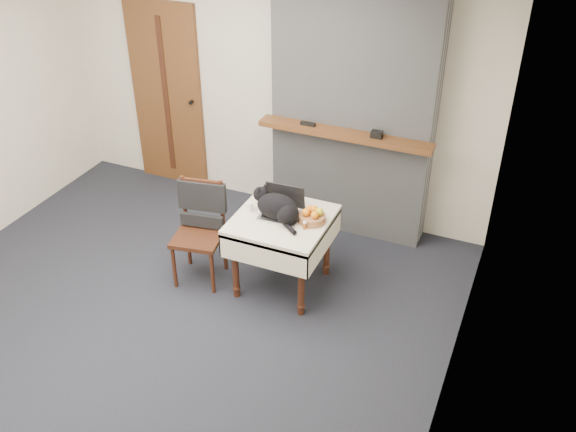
% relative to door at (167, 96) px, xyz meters
% --- Properties ---
extents(ground, '(4.50, 4.50, 0.00)m').
position_rel_door_xyz_m(ground, '(1.20, -1.97, -1.00)').
color(ground, black).
rests_on(ground, ground).
extents(room_shell, '(4.52, 4.01, 2.61)m').
position_rel_door_xyz_m(room_shell, '(1.20, -1.51, 0.76)').
color(room_shell, beige).
rests_on(room_shell, ground).
extents(door, '(0.82, 0.10, 2.00)m').
position_rel_door_xyz_m(door, '(0.00, 0.00, 0.00)').
color(door, brown).
rests_on(door, ground).
extents(chimney, '(1.62, 0.48, 2.60)m').
position_rel_door_xyz_m(chimney, '(2.10, -0.13, 0.30)').
color(chimney, gray).
rests_on(chimney, ground).
extents(side_table, '(0.78, 0.78, 0.70)m').
position_rel_door_xyz_m(side_table, '(1.89, -1.29, -0.41)').
color(side_table, '#3C2110').
rests_on(side_table, ground).
extents(laptop, '(0.35, 0.31, 0.25)m').
position_rel_door_xyz_m(laptop, '(1.87, -1.23, -0.24)').
color(laptop, '#B7B7BC').
rests_on(laptop, side_table).
extents(cat, '(0.49, 0.34, 0.26)m').
position_rel_door_xyz_m(cat, '(1.87, -1.32, -0.19)').
color(cat, black).
rests_on(cat, side_table).
extents(cream_jar, '(0.06, 0.06, 0.07)m').
position_rel_door_xyz_m(cream_jar, '(1.59, -1.28, -0.27)').
color(cream_jar, white).
rests_on(cream_jar, side_table).
extents(pill_bottle, '(0.03, 0.03, 0.07)m').
position_rel_door_xyz_m(pill_bottle, '(2.13, -1.37, -0.27)').
color(pill_bottle, '#A04C13').
rests_on(pill_bottle, side_table).
extents(fruit_basket, '(0.22, 0.22, 0.13)m').
position_rel_door_xyz_m(fruit_basket, '(2.14, -1.24, -0.25)').
color(fruit_basket, '#A06340').
rests_on(fruit_basket, side_table).
extents(desk_clutter, '(0.12, 0.10, 0.01)m').
position_rel_door_xyz_m(desk_clutter, '(2.05, -1.25, -0.30)').
color(desk_clutter, black).
rests_on(desk_clutter, side_table).
extents(chair, '(0.48, 0.47, 0.92)m').
position_rel_door_xyz_m(chair, '(1.17, -1.39, -0.41)').
color(chair, '#3C2110').
rests_on(chair, ground).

